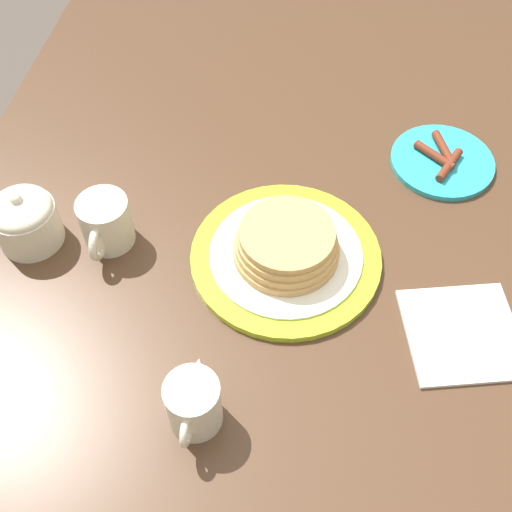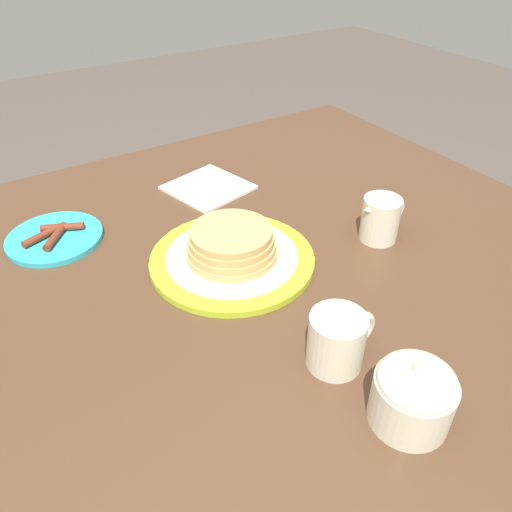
{
  "view_description": "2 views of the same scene",
  "coord_description": "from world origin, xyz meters",
  "views": [
    {
      "loc": [
        0.63,
        0.06,
        1.5
      ],
      "look_at": [
        0.08,
        -0.03,
        0.76
      ],
      "focal_mm": 45.0,
      "sensor_mm": 36.0,
      "label": 1
    },
    {
      "loc": [
        -0.28,
        -0.59,
        1.25
      ],
      "look_at": [
        0.08,
        -0.03,
        0.76
      ],
      "focal_mm": 35.0,
      "sensor_mm": 36.0,
      "label": 2
    }
  ],
  "objects": [
    {
      "name": "ground_plane",
      "position": [
        0.0,
        0.0,
        0.0
      ],
      "size": [
        8.0,
        8.0,
        0.0
      ],
      "primitive_type": "plane",
      "color": "#51473F"
    },
    {
      "name": "coffee_mug",
      "position": [
        0.06,
        -0.26,
        0.78
      ],
      "size": [
        0.11,
        0.08,
        0.08
      ],
      "color": "beige",
      "rests_on": "dining_table"
    },
    {
      "name": "creamer_pitcher",
      "position": [
        0.32,
        -0.07,
        0.78
      ],
      "size": [
        0.11,
        0.07,
        0.09
      ],
      "color": "beige",
      "rests_on": "dining_table"
    },
    {
      "name": "pancake_plate",
      "position": [
        0.06,
        0.01,
        0.76
      ],
      "size": [
        0.28,
        0.28,
        0.07
      ],
      "color": "#AAC628",
      "rests_on": "dining_table"
    },
    {
      "name": "dining_table",
      "position": [
        0.0,
        0.0,
        0.63
      ],
      "size": [
        1.41,
        1.07,
        0.73
      ],
      "color": "#4C3321",
      "rests_on": "ground_plane"
    },
    {
      "name": "sugar_bowl",
      "position": [
        0.08,
        -0.38,
        0.78
      ],
      "size": [
        0.1,
        0.1,
        0.1
      ],
      "color": "beige",
      "rests_on": "dining_table"
    },
    {
      "name": "side_plate_bacon",
      "position": [
        -0.18,
        0.25,
        0.74
      ],
      "size": [
        0.17,
        0.17,
        0.02
      ],
      "color": "#2DADBC",
      "rests_on": "dining_table"
    },
    {
      "name": "napkin",
      "position": [
        0.15,
        0.27,
        0.74
      ],
      "size": [
        0.18,
        0.18,
        0.01
      ],
      "color": "silver",
      "rests_on": "dining_table"
    }
  ]
}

